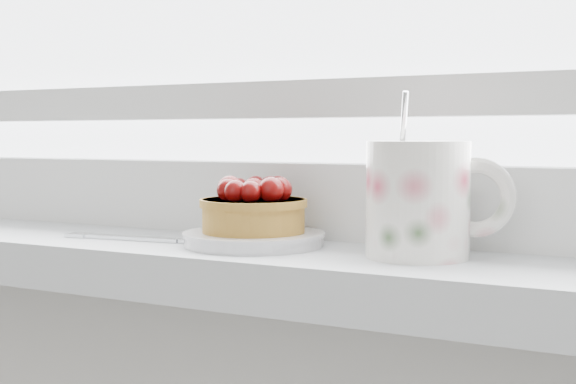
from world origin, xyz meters
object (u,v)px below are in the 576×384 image
Objects in this scene: saucer at (254,239)px; floral_mug at (422,197)px; fork at (162,240)px; raspberry_tart at (254,207)px.

floral_mug is (0.15, 0.00, 0.04)m from saucer.
fork is (-0.09, -0.02, -0.00)m from saucer.
raspberry_tart is 0.45× the size of fork.
raspberry_tart is 0.15m from floral_mug.
fork is (-0.24, -0.02, -0.05)m from floral_mug.
saucer reaches higher than fork.
raspberry_tart is at bearing 10.68° from fork.
floral_mug reaches higher than raspberry_tart.
saucer is 0.16m from floral_mug.
floral_mug is at bearing 1.66° from raspberry_tart.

